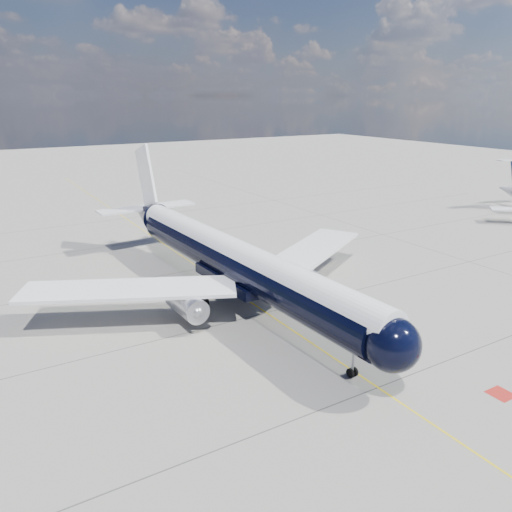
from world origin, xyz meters
name	(u,v)px	position (x,y,z in m)	size (l,w,h in m)	color
ground	(184,258)	(0.00, 30.00, 0.00)	(320.00, 320.00, 0.00)	gray
taxiway_centerline	(200,268)	(0.00, 25.00, 0.00)	(0.16, 160.00, 0.01)	#DDC20B
red_marking	(501,394)	(6.80, -10.00, 0.00)	(1.60, 1.60, 0.01)	maroon
main_airliner	(230,258)	(-1.31, 14.81, 4.36)	(39.98, 48.67, 14.06)	black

